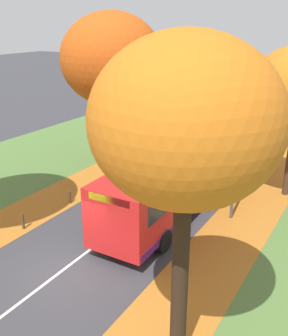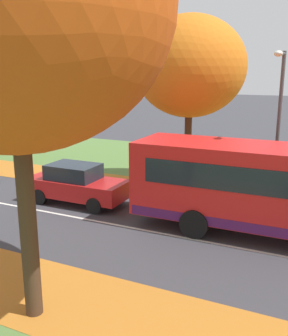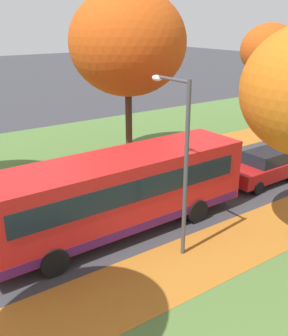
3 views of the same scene
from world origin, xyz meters
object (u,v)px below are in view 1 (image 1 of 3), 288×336
object	(u,v)px
streetlamp_right	(230,141)
car_red_lead	(231,151)
tree_right_nearest	(186,124)
car_white_following	(259,126)
bollard_third	(70,197)
tree_left_near	(112,59)
bollard_second	(23,221)
tree_left_mid	(190,59)
car_blue_third_in_line	(274,113)
bus	(173,180)

from	to	relation	value
streetlamp_right	car_red_lead	xyz separation A→B (m)	(-2.25, 7.40, -2.92)
tree_right_nearest	car_white_following	world-z (taller)	tree_right_nearest
tree_right_nearest	bollard_third	size ratio (longest dim) A/B	12.81
tree_left_near	bollard_second	size ratio (longest dim) A/B	12.41
bollard_third	streetlamp_right	size ratio (longest dim) A/B	0.11
tree_right_nearest	bollard_second	size ratio (longest dim) A/B	11.49
tree_left_mid	car_blue_third_in_line	size ratio (longest dim) A/B	1.75
tree_left_near	tree_left_mid	size ratio (longest dim) A/B	1.24
car_red_lead	car_white_following	size ratio (longest dim) A/B	1.00
bus	bollard_third	bearing A→B (deg)	-160.81
tree_left_near	car_white_following	distance (m)	13.87
tree_left_near	streetlamp_right	size ratio (longest dim) A/B	1.55
bus	car_red_lead	xyz separation A→B (m)	(0.03, 8.35, -0.89)
bollard_second	bus	size ratio (longest dim) A/B	0.07
tree_left_near	bollard_third	world-z (taller)	tree_left_near
bus	tree_right_nearest	bearing A→B (deg)	-62.11
car_red_lead	streetlamp_right	bearing A→B (deg)	-73.05
tree_left_mid	tree_right_nearest	xyz separation A→B (m)	(10.94, -24.28, 0.96)
tree_left_near	tree_left_mid	world-z (taller)	tree_left_near
bollard_second	car_white_following	bearing A→B (deg)	76.77
car_red_lead	car_blue_third_in_line	size ratio (longest dim) A/B	0.99
tree_right_nearest	car_red_lead	size ratio (longest dim) A/B	2.04
tree_right_nearest	car_blue_third_in_line	size ratio (longest dim) A/B	2.01
bus	car_blue_third_in_line	xyz separation A→B (m)	(-0.27, 20.74, -0.89)
bus	car_white_following	bearing A→B (deg)	90.67
bus	car_blue_third_in_line	size ratio (longest dim) A/B	2.44
tree_left_near	bollard_third	size ratio (longest dim) A/B	13.84
bollard_third	car_white_following	world-z (taller)	car_white_following
bus	car_white_following	world-z (taller)	bus
bus	tree_left_near	bearing A→B (deg)	144.49
tree_right_nearest	car_white_following	distance (m)	24.18
tree_right_nearest	car_red_lead	distance (m)	17.29
tree_left_near	bus	bearing A→B (deg)	-35.51
bollard_third	streetlamp_right	world-z (taller)	streetlamp_right
car_white_following	car_blue_third_in_line	bearing A→B (deg)	90.97
car_red_lead	car_white_following	bearing A→B (deg)	91.68
bus	car_red_lead	distance (m)	8.39
bollard_second	streetlamp_right	bearing A→B (deg)	38.25
streetlamp_right	bollard_second	bearing A→B (deg)	-141.75
tree_left_mid	bollard_second	size ratio (longest dim) A/B	9.97
streetlamp_right	car_white_following	size ratio (longest dim) A/B	1.43
tree_left_mid	streetlamp_right	xyz separation A→B (m)	(9.26, -15.85, -1.87)
tree_right_nearest	car_blue_third_in_line	distance (m)	29.11
tree_left_near	car_white_following	size ratio (longest dim) A/B	2.21
tree_left_mid	streetlamp_right	world-z (taller)	tree_left_mid
bus	car_blue_third_in_line	distance (m)	20.76
bollard_second	car_white_following	xyz separation A→B (m)	(4.80, 20.41, 0.44)
car_blue_third_in_line	bollard_second	bearing A→B (deg)	-100.47
streetlamp_right	bus	world-z (taller)	streetlamp_right
tree_left_mid	bollard_third	xyz separation A→B (m)	(2.05, -18.52, -5.27)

